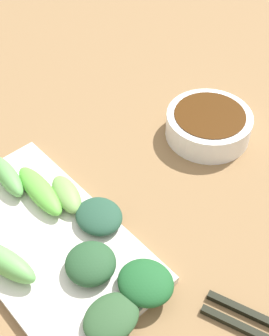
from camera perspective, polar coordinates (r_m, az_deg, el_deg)
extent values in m
cube|color=olive|center=(0.62, 0.65, -3.91)|extent=(2.10, 2.10, 0.02)
cylinder|color=white|center=(0.69, 9.34, 5.37)|extent=(0.13, 0.13, 0.04)
cylinder|color=#45260C|center=(0.68, 9.43, 5.93)|extent=(0.11, 0.11, 0.02)
cube|color=silver|center=(0.57, -11.35, -8.82)|extent=(0.16, 0.30, 0.01)
ellipsoid|color=#1D5628|center=(0.51, 1.42, -14.30)|extent=(0.08, 0.08, 0.02)
ellipsoid|color=#75A752|center=(0.59, -8.60, -3.29)|extent=(0.05, 0.07, 0.02)
ellipsoid|color=#234935|center=(0.56, -4.53, -6.10)|extent=(0.06, 0.06, 0.02)
ellipsoid|color=#60B940|center=(0.60, -11.91, -2.81)|extent=(0.04, 0.10, 0.02)
ellipsoid|color=#254B2B|center=(0.52, -5.58, -11.93)|extent=(0.07, 0.07, 0.03)
ellipsoid|color=#2D502D|center=(0.49, -2.96, -18.38)|extent=(0.07, 0.05, 0.02)
ellipsoid|color=#67B058|center=(0.54, -16.07, -11.36)|extent=(0.05, 0.09, 0.03)
ellipsoid|color=#5FA653|center=(0.62, -15.77, -1.01)|extent=(0.04, 0.08, 0.03)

